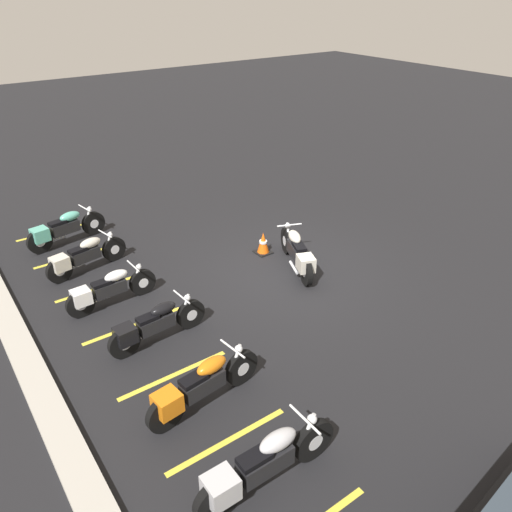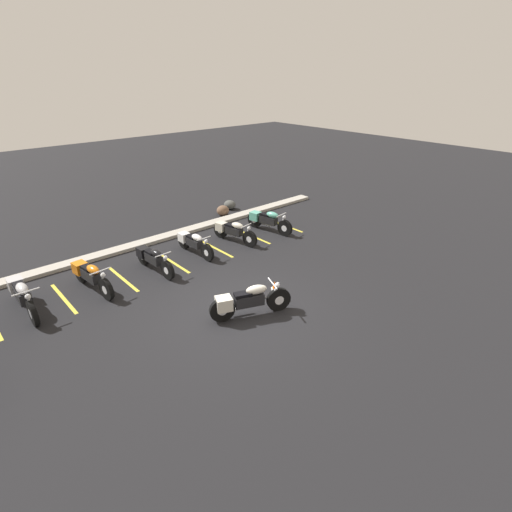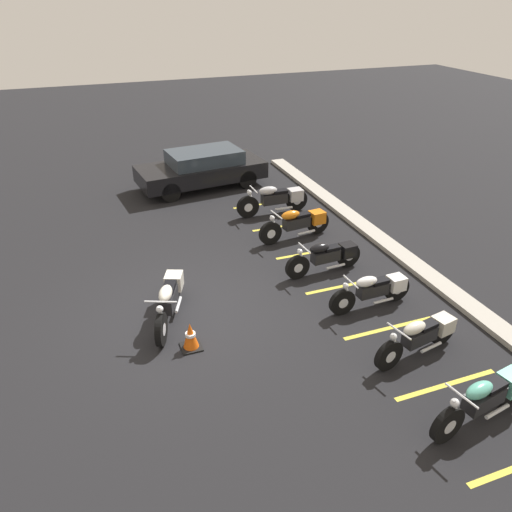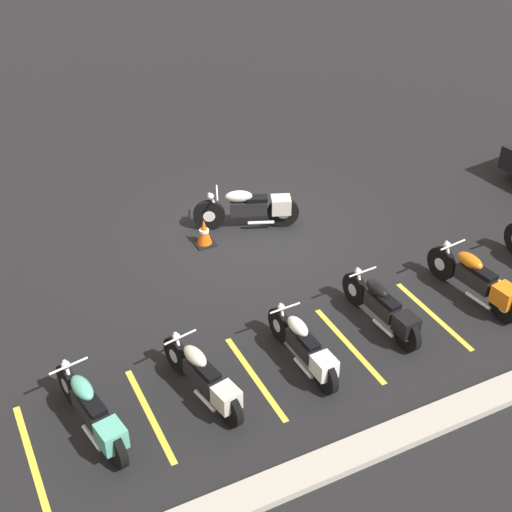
# 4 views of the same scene
# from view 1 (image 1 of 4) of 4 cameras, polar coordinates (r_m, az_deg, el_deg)

# --- Properties ---
(ground) EXTENTS (60.00, 60.00, 0.00)m
(ground) POSITION_cam_1_polar(r_m,az_deg,el_deg) (11.98, 3.55, -1.85)
(ground) COLOR black
(motorcycle_cream_featured) EXTENTS (2.11, 1.04, 0.88)m
(motorcycle_cream_featured) POSITION_cam_1_polar(r_m,az_deg,el_deg) (11.88, 4.76, 0.40)
(motorcycle_cream_featured) COLOR black
(motorcycle_cream_featured) RESTS_ON ground
(parked_bike_0) EXTENTS (0.64, 2.29, 0.90)m
(parked_bike_0) POSITION_cam_1_polar(r_m,az_deg,el_deg) (7.21, 0.60, -22.81)
(parked_bike_0) COLOR black
(parked_bike_0) RESTS_ON ground
(parked_bike_1) EXTENTS (0.65, 2.18, 0.86)m
(parked_bike_1) POSITION_cam_1_polar(r_m,az_deg,el_deg) (8.28, -6.49, -14.59)
(parked_bike_1) COLOR black
(parked_bike_1) RESTS_ON ground
(parked_bike_2) EXTENTS (0.58, 2.05, 0.81)m
(parked_bike_2) POSITION_cam_1_polar(r_m,az_deg,el_deg) (9.71, -11.67, -7.71)
(parked_bike_2) COLOR black
(parked_bike_2) RESTS_ON ground
(parked_bike_3) EXTENTS (0.56, 2.00, 0.79)m
(parked_bike_3) POSITION_cam_1_polar(r_m,az_deg,el_deg) (10.99, -16.65, -3.70)
(parked_bike_3) COLOR black
(parked_bike_3) RESTS_ON ground
(parked_bike_4) EXTENTS (0.71, 2.03, 0.81)m
(parked_bike_4) POSITION_cam_1_polar(r_m,az_deg,el_deg) (12.44, -19.19, -0.03)
(parked_bike_4) COLOR black
(parked_bike_4) RESTS_ON ground
(parked_bike_5) EXTENTS (0.73, 2.14, 0.85)m
(parked_bike_5) POSITION_cam_1_polar(r_m,az_deg,el_deg) (13.95, -21.23, 2.90)
(parked_bike_5) COLOR black
(parked_bike_5) RESTS_ON ground
(concrete_curb) EXTENTS (18.00, 0.50, 0.12)m
(concrete_curb) POSITION_cam_1_polar(r_m,az_deg,el_deg) (10.01, -24.43, -11.55)
(concrete_curb) COLOR #A8A399
(concrete_curb) RESTS_ON ground
(traffic_cone) EXTENTS (0.40, 0.40, 0.57)m
(traffic_cone) POSITION_cam_1_polar(r_m,az_deg,el_deg) (12.68, 0.83, 1.45)
(traffic_cone) COLOR black
(traffic_cone) RESTS_ON ground
(stall_line_1) EXTENTS (0.10, 2.10, 0.00)m
(stall_line_1) POSITION_cam_1_polar(r_m,az_deg,el_deg) (8.10, -3.24, -20.34)
(stall_line_1) COLOR gold
(stall_line_1) RESTS_ON ground
(stall_line_2) EXTENTS (0.10, 2.10, 0.00)m
(stall_line_2) POSITION_cam_1_polar(r_m,az_deg,el_deg) (9.21, -9.37, -13.27)
(stall_line_2) COLOR gold
(stall_line_2) RESTS_ON ground
(stall_line_3) EXTENTS (0.10, 2.10, 0.00)m
(stall_line_3) POSITION_cam_1_polar(r_m,az_deg,el_deg) (10.50, -13.85, -7.73)
(stall_line_3) COLOR gold
(stall_line_3) RESTS_ON ground
(stall_line_4) EXTENTS (0.10, 2.10, 0.00)m
(stall_line_4) POSITION_cam_1_polar(r_m,az_deg,el_deg) (11.92, -17.22, -3.42)
(stall_line_4) COLOR gold
(stall_line_4) RESTS_ON ground
(stall_line_5) EXTENTS (0.10, 2.10, 0.00)m
(stall_line_5) POSITION_cam_1_polar(r_m,az_deg,el_deg) (13.42, -19.83, -0.04)
(stall_line_5) COLOR gold
(stall_line_5) RESTS_ON ground
(stall_line_6) EXTENTS (0.10, 2.10, 0.00)m
(stall_line_6) POSITION_cam_1_polar(r_m,az_deg,el_deg) (14.98, -21.91, 2.65)
(stall_line_6) COLOR gold
(stall_line_6) RESTS_ON ground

